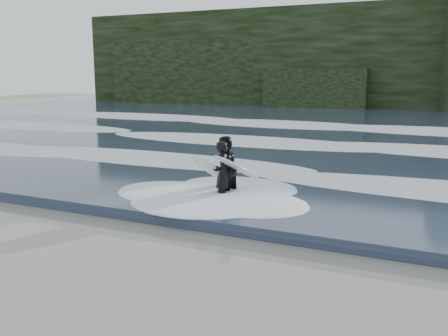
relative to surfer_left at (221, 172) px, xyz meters
The scene contains 8 objects.
ground 5.79m from the surfer_left, 77.50° to the right, with size 120.00×120.00×0.00m, color olive.
sea 23.46m from the surfer_left, 86.98° to the left, with size 90.00×52.00×0.30m, color #29344B.
headland 40.64m from the surfer_left, 88.25° to the left, with size 70.00×9.00×10.00m, color black.
foam_near 3.67m from the surfer_left, 70.10° to the left, with size 60.00×3.20×0.20m, color white.
foam_mid 10.50m from the surfer_left, 83.23° to the left, with size 60.00×4.00×0.24m, color white.
foam_far 19.46m from the surfer_left, 86.35° to the left, with size 60.00×4.80×0.30m, color white.
surfer_left is the anchor object (origin of this frame).
surfer_right 0.23m from the surfer_left, 82.94° to the left, with size 1.43×2.04×1.89m.
Camera 1 is at (4.62, -6.80, 3.66)m, focal length 40.00 mm.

